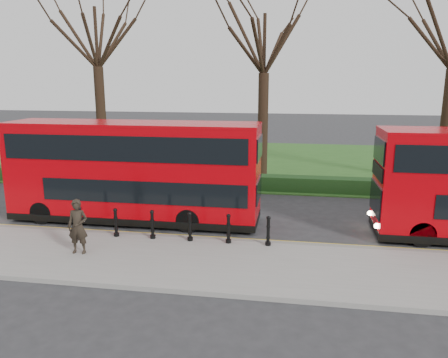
# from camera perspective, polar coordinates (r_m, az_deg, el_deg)

# --- Properties ---
(ground) EXTENTS (120.00, 120.00, 0.00)m
(ground) POSITION_cam_1_polar(r_m,az_deg,el_deg) (17.01, -4.54, -6.80)
(ground) COLOR #28282B
(ground) RESTS_ON ground
(pavement) EXTENTS (60.00, 4.00, 0.15)m
(pavement) POSITION_cam_1_polar(r_m,az_deg,el_deg) (14.29, -7.47, -10.49)
(pavement) COLOR gray
(pavement) RESTS_ON ground
(kerb) EXTENTS (60.00, 0.25, 0.16)m
(kerb) POSITION_cam_1_polar(r_m,az_deg,el_deg) (16.07, -5.40, -7.73)
(kerb) COLOR slate
(kerb) RESTS_ON ground
(grass_verge) EXTENTS (60.00, 18.00, 0.06)m
(grass_verge) POSITION_cam_1_polar(r_m,az_deg,el_deg) (31.30, 2.03, 2.43)
(grass_verge) COLOR #244F1A
(grass_verge) RESTS_ON ground
(hedge) EXTENTS (60.00, 0.90, 0.80)m
(hedge) POSITION_cam_1_polar(r_m,az_deg,el_deg) (23.29, -0.56, -0.30)
(hedge) COLOR black
(hedge) RESTS_ON ground
(yellow_line_outer) EXTENTS (60.00, 0.10, 0.01)m
(yellow_line_outer) POSITION_cam_1_polar(r_m,az_deg,el_deg) (16.37, -5.13, -7.59)
(yellow_line_outer) COLOR yellow
(yellow_line_outer) RESTS_ON ground
(yellow_line_inner) EXTENTS (60.00, 0.10, 0.01)m
(yellow_line_inner) POSITION_cam_1_polar(r_m,az_deg,el_deg) (16.55, -4.96, -7.35)
(yellow_line_inner) COLOR yellow
(yellow_line_inner) RESTS_ON ground
(tree_left) EXTENTS (7.52, 7.52, 11.74)m
(tree_left) POSITION_cam_1_polar(r_m,az_deg,el_deg) (28.31, -16.41, 18.12)
(tree_left) COLOR black
(tree_left) RESTS_ON ground
(tree_mid) EXTENTS (7.06, 7.06, 11.03)m
(tree_mid) POSITION_cam_1_polar(r_m,az_deg,el_deg) (25.70, 5.32, 17.98)
(tree_mid) COLOR black
(tree_mid) RESTS_ON ground
(bollard_row) EXTENTS (7.03, 0.15, 1.00)m
(bollard_row) POSITION_cam_1_polar(r_m,az_deg,el_deg) (15.65, -6.94, -6.11)
(bollard_row) COLOR black
(bollard_row) RESTS_ON pavement
(bus_lead) EXTENTS (10.19, 2.34, 4.05)m
(bus_lead) POSITION_cam_1_polar(r_m,az_deg,el_deg) (18.05, -11.73, 0.87)
(bus_lead) COLOR #A80007
(bus_lead) RESTS_ON ground
(pedestrian) EXTENTS (0.69, 0.48, 1.81)m
(pedestrian) POSITION_cam_1_polar(r_m,az_deg,el_deg) (15.01, -18.55, -5.92)
(pedestrian) COLOR black
(pedestrian) RESTS_ON pavement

